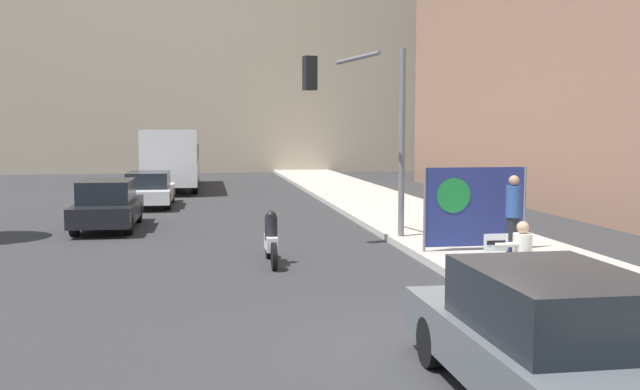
{
  "coord_description": "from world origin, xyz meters",
  "views": [
    {
      "loc": [
        -3.2,
        -8.86,
        2.97
      ],
      "look_at": [
        -0.7,
        6.76,
        1.55
      ],
      "focal_mm": 40.0,
      "sensor_mm": 36.0,
      "label": 1
    }
  ],
  "objects": [
    {
      "name": "seated_protester",
      "position": [
        2.29,
        2.8,
        0.83
      ],
      "size": [
        0.95,
        0.77,
        1.21
      ],
      "rotation": [
        0.0,
        0.0,
        0.16
      ],
      "color": "#474C56",
      "rests_on": "sidewalk_curb"
    },
    {
      "name": "car_on_road_midblock",
      "position": [
        -5.45,
        19.79,
        0.7
      ],
      "size": [
        1.79,
        4.76,
        1.38
      ],
      "color": "white",
      "rests_on": "ground_plane"
    },
    {
      "name": "city_bus_on_road",
      "position": [
        -4.88,
        28.45,
        1.76
      ],
      "size": [
        2.55,
        10.12,
        3.04
      ],
      "color": "silver",
      "rests_on": "ground_plane"
    },
    {
      "name": "protest_banner",
      "position": [
        2.98,
        6.92,
        1.21
      ],
      "size": [
        2.51,
        0.06,
        1.95
      ],
      "color": "slate",
      "rests_on": "sidewalk_curb"
    },
    {
      "name": "motorcycle_on_road",
      "position": [
        -1.8,
        6.87,
        0.53
      ],
      "size": [
        0.28,
        2.08,
        1.21
      ],
      "color": "silver",
      "rests_on": "ground_plane"
    },
    {
      "name": "jogger_on_sidewalk",
      "position": [
        3.52,
        5.96,
        1.11
      ],
      "size": [
        0.34,
        0.34,
        1.82
      ],
      "rotation": [
        0.0,
        0.0,
        3.51
      ],
      "color": "black",
      "rests_on": "sidewalk_curb"
    },
    {
      "name": "ground_plane",
      "position": [
        0.0,
        0.0,
        0.0
      ],
      "size": [
        160.0,
        160.0,
        0.0
      ],
      "primitive_type": "plane",
      "color": "#303033"
    },
    {
      "name": "sidewalk_curb",
      "position": [
        3.59,
        15.0,
        0.09
      ],
      "size": [
        4.04,
        90.0,
        0.18
      ],
      "primitive_type": "cube",
      "color": "#B7B2A8",
      "rests_on": "ground_plane"
    },
    {
      "name": "parked_car_curbside",
      "position": [
        0.39,
        -1.88,
        0.75
      ],
      "size": [
        1.85,
        4.5,
        1.51
      ],
      "color": "#565B60",
      "rests_on": "ground_plane"
    },
    {
      "name": "traffic_light_pole",
      "position": [
        0.88,
        9.18,
        3.53
      ],
      "size": [
        2.79,
        2.55,
        4.95
      ],
      "color": "slate",
      "rests_on": "sidewalk_curb"
    },
    {
      "name": "car_on_road_nearest",
      "position": [
        -6.17,
        13.35,
        0.75
      ],
      "size": [
        1.72,
        4.53,
        1.51
      ],
      "color": "black",
      "rests_on": "ground_plane"
    }
  ]
}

